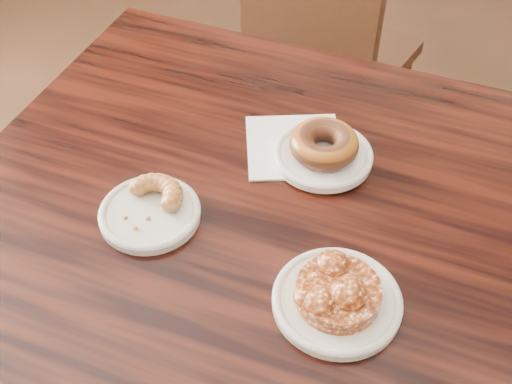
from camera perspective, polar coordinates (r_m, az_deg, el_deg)
The scene contains 9 objects.
cafe_table at distance 1.26m, azimuth -0.32°, elevation -14.25°, with size 0.96×0.96×0.75m, color black.
chair_far at distance 1.83m, azimuth 6.93°, elevation 11.86°, with size 0.41×0.41×0.90m, color black, non-canonical shape.
napkin at distance 1.07m, azimuth 3.42°, elevation 4.09°, with size 0.16×0.16×0.00m, color white.
plate_donut at distance 1.05m, azimuth 5.96°, elevation 3.23°, with size 0.16×0.16×0.01m, color white.
plate_cruller at distance 0.97m, azimuth -9.41°, elevation -1.92°, with size 0.15×0.15×0.01m, color silver.
plate_fritter at distance 0.87m, azimuth 7.19°, elevation -9.61°, with size 0.17×0.17×0.01m, color silver.
glazed_donut at distance 1.03m, azimuth 6.07°, elevation 4.28°, with size 0.11×0.11×0.04m, color brown.
apple_fritter at distance 0.85m, azimuth 7.35°, elevation -8.67°, with size 0.16×0.16×0.04m, color #411506, non-canonical shape.
cruller_fragment at distance 0.96m, azimuth -9.55°, elevation -1.12°, with size 0.10×0.10×0.03m, color brown, non-canonical shape.
Camera 1 is at (0.12, -0.46, 1.47)m, focal length 45.00 mm.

